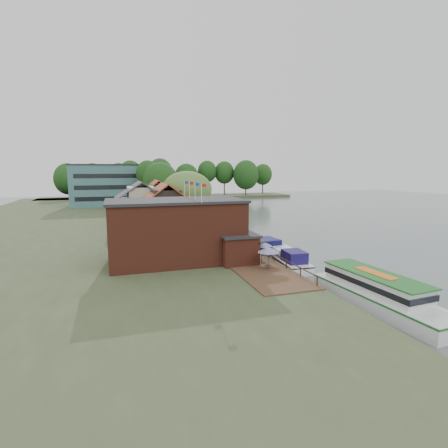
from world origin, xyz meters
TOP-DOWN VIEW (x-y plane):
  - ground at (0.00, 0.00)m, footprint 260.00×260.00m
  - land_bank at (-30.00, 35.00)m, footprint 50.00×140.00m
  - quay_deck at (-8.00, 10.00)m, footprint 6.00×50.00m
  - quay_rail at (-5.30, 10.50)m, footprint 0.20×49.00m
  - pub at (-14.00, -1.00)m, footprint 20.00×11.00m
  - hotel_block at (-22.00, 70.00)m, footprint 25.40×12.40m
  - cottage_a at (-15.00, 14.00)m, footprint 8.60×7.60m
  - cottage_b at (-18.00, 24.00)m, footprint 9.60×8.60m
  - cottage_c at (-14.00, 33.00)m, footprint 7.60×7.60m
  - willow at (-10.50, 19.00)m, footprint 8.60×8.60m
  - umbrella_0 at (-7.27, -7.63)m, footprint 2.38×2.38m
  - umbrella_1 at (-6.68, -4.56)m, footprint 2.40×2.40m
  - umbrella_2 at (-6.54, 2.56)m, footprint 2.30×2.30m
  - umbrella_3 at (-7.72, 5.01)m, footprint 2.14×2.14m
  - umbrella_4 at (-7.06, 7.18)m, footprint 2.16×2.16m
  - cruiser_0 at (-3.03, -4.00)m, footprint 3.91×10.04m
  - cruiser_1 at (-3.90, 2.50)m, footprint 4.59×11.17m
  - cruiser_2 at (-3.44, 15.87)m, footprint 5.65×9.65m
  - cruiser_3 at (-3.14, 23.14)m, footprint 5.49×9.97m
  - tour_boat at (-1.63, -17.83)m, footprint 4.82×13.74m
  - swan at (-2.14, -9.30)m, footprint 0.44×0.44m
  - bank_tree_0 at (-12.20, 42.03)m, footprint 7.73×7.73m
  - bank_tree_1 at (-10.90, 48.74)m, footprint 8.32×8.32m
  - bank_tree_2 at (-13.22, 59.70)m, footprint 6.51×6.51m
  - bank_tree_3 at (-13.66, 79.76)m, footprint 7.01×7.01m
  - bank_tree_4 at (-16.69, 84.46)m, footprint 7.87×7.87m
  - bank_tree_5 at (-11.70, 94.53)m, footprint 6.57×6.57m

SIDE VIEW (x-z plane):
  - ground at x=0.00m, z-range 0.00..0.00m
  - swan at x=-2.14m, z-range 0.00..0.44m
  - land_bank at x=-30.00m, z-range 0.00..1.00m
  - quay_deck at x=-8.00m, z-range 1.00..1.10m
  - cruiser_2 at x=-3.44m, z-range 0.00..2.20m
  - cruiser_3 at x=-3.14m, z-range 0.00..2.29m
  - cruiser_0 at x=-3.03m, z-range 0.00..2.38m
  - cruiser_1 at x=-3.90m, z-range 0.00..2.67m
  - tour_boat at x=-1.63m, z-range 0.00..2.94m
  - quay_rail at x=-5.30m, z-range 1.00..2.00m
  - umbrella_0 at x=-7.27m, z-range 1.10..3.48m
  - umbrella_1 at x=-6.68m, z-range 1.10..3.48m
  - umbrella_2 at x=-6.54m, z-range 1.10..3.48m
  - umbrella_3 at x=-7.72m, z-range 1.10..3.48m
  - umbrella_4 at x=-7.06m, z-range 1.10..3.48m
  - pub at x=-14.00m, z-range 1.00..8.30m
  - cottage_a at x=-15.00m, z-range 1.00..9.50m
  - cottage_b at x=-18.00m, z-range 1.00..9.50m
  - cottage_c at x=-14.00m, z-range 1.00..9.50m
  - willow at x=-10.50m, z-range 1.00..11.43m
  - bank_tree_5 at x=-11.70m, z-range 1.00..12.76m
  - bank_tree_3 at x=-13.66m, z-range 1.00..13.24m
  - hotel_block at x=-22.00m, z-range 1.00..13.30m
  - bank_tree_0 at x=-12.20m, z-range 1.00..13.36m
  - bank_tree_1 at x=-10.90m, z-range 1.00..13.43m
  - bank_tree_2 at x=-13.22m, z-range 1.00..14.27m
  - bank_tree_4 at x=-16.69m, z-range 1.00..14.86m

